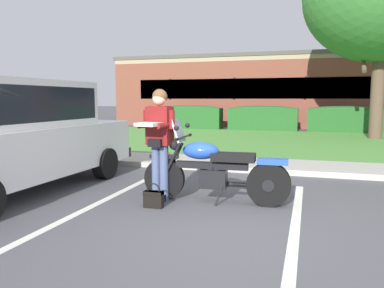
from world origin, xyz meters
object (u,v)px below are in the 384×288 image
object	(u,v)px
brick_building	(306,92)
hedge_center_right	(345,119)
rider_person	(159,135)
motorcycle	(220,170)
handbag	(154,198)
hedge_center_left	(263,118)
hedge_left	(190,117)
parked_suv_adjacent	(8,136)

from	to	relation	value
brick_building	hedge_center_right	bearing A→B (deg)	-75.10
hedge_center_right	rider_person	bearing A→B (deg)	-105.72
motorcycle	brick_building	xyz separation A→B (m)	(1.01, 20.01, 1.54)
rider_person	hedge_center_right	distance (m)	13.84
handbag	hedge_center_left	bearing A→B (deg)	90.27
hedge_center_left	hedge_left	bearing A→B (deg)	-180.00
motorcycle	hedge_left	size ratio (longest dim) A/B	0.68
handbag	brick_building	distance (m)	20.74
motorcycle	rider_person	xyz separation A→B (m)	(-0.92, -0.14, 0.52)
handbag	parked_suv_adjacent	distance (m)	2.74
motorcycle	hedge_center_right	world-z (taller)	motorcycle
rider_person	hedge_center_left	size ratio (longest dim) A/B	0.52
motorcycle	parked_suv_adjacent	xyz separation A→B (m)	(-3.46, -0.46, 0.47)
brick_building	hedge_center_left	bearing A→B (deg)	-105.69
hedge_center_left	handbag	bearing A→B (deg)	-89.73
rider_person	hedge_left	world-z (taller)	rider_person
motorcycle	hedge_left	distance (m)	13.98
hedge_left	brick_building	xyz separation A→B (m)	(5.66, 6.83, 1.38)
motorcycle	handbag	distance (m)	1.07
handbag	hedge_center_right	world-z (taller)	hedge_center_right
parked_suv_adjacent	hedge_center_right	xyz separation A→B (m)	(6.29, 13.64, -0.30)
rider_person	hedge_left	xyz separation A→B (m)	(-3.73, 13.32, -0.36)
handbag	hedge_left	world-z (taller)	hedge_left
rider_person	handbag	distance (m)	0.96
motorcycle	rider_person	size ratio (longest dim) A/B	1.32
hedge_center_left	motorcycle	bearing A→B (deg)	-86.05
rider_person	hedge_center_right	bearing A→B (deg)	74.28
parked_suv_adjacent	hedge_center_right	distance (m)	15.02
hedge_center_right	brick_building	distance (m)	7.20
rider_person	hedge_center_left	xyz separation A→B (m)	(0.01, 13.32, -0.36)
parked_suv_adjacent	hedge_center_right	world-z (taller)	parked_suv_adjacent
parked_suv_adjacent	hedge_center_left	bearing A→B (deg)	79.40
hedge_center_right	brick_building	xyz separation A→B (m)	(-1.82, 6.83, 1.38)
parked_suv_adjacent	rider_person	bearing A→B (deg)	7.12
hedge_left	brick_building	bearing A→B (deg)	50.38
hedge_center_left	brick_building	bearing A→B (deg)	74.31
rider_person	parked_suv_adjacent	xyz separation A→B (m)	(-2.54, -0.32, -0.05)
handbag	hedge_center_right	size ratio (longest dim) A/B	0.11
hedge_left	hedge_center_right	distance (m)	7.48
motorcycle	hedge_left	xyz separation A→B (m)	(-4.65, 13.18, 0.16)
rider_person	handbag	world-z (taller)	rider_person
parked_suv_adjacent	hedge_center_left	size ratio (longest dim) A/B	1.47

